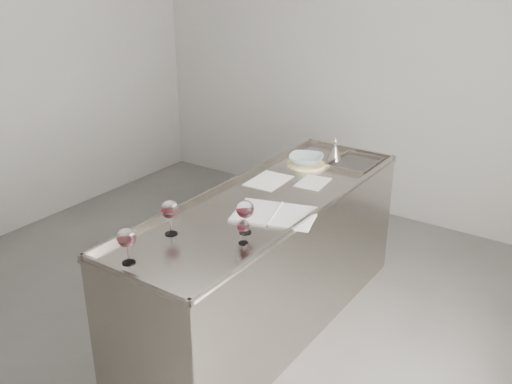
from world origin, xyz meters
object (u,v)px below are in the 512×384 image
Objects in this scene: wine_glass_middle at (170,211)px; wine_funnel at (335,153)px; wine_glass_left at (126,238)px; notebook at (275,214)px; wine_glass_right at (245,210)px; wine_glass_small at (243,227)px; counter at (267,263)px; ceramic_bowl at (306,159)px.

wine_glass_middle reaches higher than wine_funnel.
notebook is at bearing 71.45° from wine_glass_left.
wine_glass_left is at bearing -115.26° from wine_glass_right.
wine_glass_middle is at bearing -160.57° from wine_glass_small.
notebook is (0.30, 0.91, -0.13)m from wine_glass_left.
wine_glass_middle is 1.46× the size of wine_glass_small.
counter is 0.87m from ceramic_bowl.
counter is at bearing 116.62° from notebook.
wine_glass_middle is at bearing -139.68° from notebook.
wine_glass_left is 0.78× the size of ceramic_bowl.
wine_glass_small is at bearing -75.14° from ceramic_bowl.
wine_glass_right reaches higher than wine_funnel.
wine_glass_middle is 0.43m from wine_glass_small.
wine_funnel is (-0.22, 1.50, -0.04)m from wine_glass_small.
wine_glass_left is at bearing -93.81° from wine_funnel.
ceramic_bowl is (-0.27, 1.15, -0.09)m from wine_glass_right.
wine_glass_small is 0.56× the size of ceramic_bowl.
counter is 0.96m from wine_glass_middle.
wine_funnel is (0.11, 0.24, 0.00)m from ceramic_bowl.
wine_glass_small is 1.31m from ceramic_bowl.
notebook is (-0.05, 0.40, -0.09)m from wine_glass_small.
notebook is (0.01, 0.29, -0.13)m from wine_glass_right.
wine_glass_left is 1.41× the size of wine_glass_small.
ceramic_bowl is at bearing 103.14° from wine_glass_right.
wine_funnel is (0.13, 2.01, -0.09)m from wine_glass_left.
counter is at bearing 75.76° from wine_glass_middle.
wine_glass_middle is at bearing -96.15° from wine_funnel.
counter is 17.24× the size of wine_glass_small.
wine_glass_right is 1.42× the size of wine_glass_small.
wine_funnel is at bearing 98.44° from wine_glass_small.
wine_glass_small is (0.22, -0.57, 0.57)m from counter.
notebook is at bearing 57.31° from wine_glass_middle.
wine_glass_right is at bearing -109.61° from notebook.
wine_glass_middle is 1.14× the size of wine_funnel.
wine_glass_small is at bearing -69.17° from counter.
counter is 12.17× the size of wine_glass_right.
wine_glass_left is 0.62m from wine_glass_small.
wine_glass_middle is at bearing 96.72° from wine_glass_left.
counter is 4.31× the size of notebook.
wine_glass_right is at bearing -83.56° from wine_funnel.
wine_glass_middle reaches higher than notebook.
wine_glass_left is 1.10× the size of wine_funnel.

